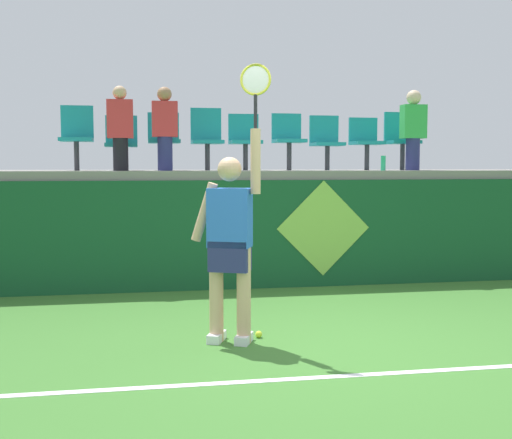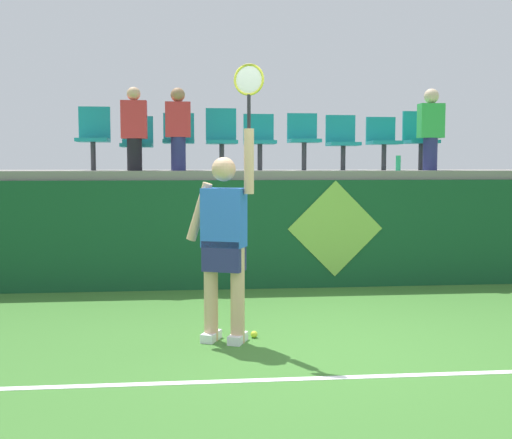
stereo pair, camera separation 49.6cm
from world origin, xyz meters
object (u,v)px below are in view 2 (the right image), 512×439
at_px(tennis_player, 225,238).
at_px(stadium_chair_6, 342,139).
at_px(tennis_ball, 254,334).
at_px(water_bottle, 398,163).
at_px(spectator_1, 134,127).
at_px(stadium_chair_0, 94,134).
at_px(stadium_chair_3, 221,136).
at_px(stadium_chair_1, 137,141).
at_px(stadium_chair_7, 383,139).
at_px(stadium_chair_8, 419,137).
at_px(stadium_chair_2, 179,137).
at_px(spectator_0, 431,127).
at_px(stadium_chair_4, 259,138).
at_px(stadium_chair_5, 303,137).
at_px(spectator_2, 178,127).

distance_m(tennis_player, stadium_chair_6, 4.10).
bearing_deg(stadium_chair_6, tennis_ball, -115.67).
relative_size(water_bottle, spectator_1, 0.18).
bearing_deg(stadium_chair_0, water_bottle, -9.95).
xyz_separation_m(tennis_ball, stadium_chair_3, (-0.14, 3.38, 2.01)).
xyz_separation_m(stadium_chair_1, stadium_chair_7, (3.56, -0.01, 0.03)).
bearing_deg(stadium_chair_3, tennis_player, -92.33).
distance_m(stadium_chair_7, stadium_chair_8, 0.56).
relative_size(tennis_player, stadium_chair_1, 3.26).
relative_size(stadium_chair_2, stadium_chair_8, 0.94).
relative_size(water_bottle, stadium_chair_7, 0.26).
bearing_deg(stadium_chair_8, spectator_1, -173.58).
xyz_separation_m(stadium_chair_2, spectator_0, (3.53, -0.44, 0.14)).
bearing_deg(stadium_chair_7, spectator_0, -38.30).
xyz_separation_m(tennis_player, stadium_chair_0, (-1.65, 3.48, 1.09)).
distance_m(stadium_chair_4, stadium_chair_5, 0.64).
bearing_deg(spectator_0, stadium_chair_4, 169.44).
bearing_deg(stadium_chair_2, stadium_chair_3, 0.82).
height_order(stadium_chair_4, spectator_2, spectator_2).
distance_m(stadium_chair_3, spectator_0, 2.96).
bearing_deg(stadium_chair_5, stadium_chair_1, 179.93).
distance_m(stadium_chair_0, stadium_chair_4, 2.34).
height_order(stadium_chair_1, stadium_chair_6, stadium_chair_6).
bearing_deg(stadium_chair_8, spectator_2, -173.17).
distance_m(tennis_player, stadium_chair_4, 3.70).
xyz_separation_m(tennis_ball, stadium_chair_2, (-0.75, 3.37, 1.98)).
bearing_deg(tennis_ball, stadium_chair_5, 72.72).
bearing_deg(stadium_chair_6, stadium_chair_5, -179.66).
relative_size(stadium_chair_1, spectator_1, 0.69).
bearing_deg(spectator_0, spectator_1, -179.78).
distance_m(stadium_chair_3, spectator_1, 1.28).
xyz_separation_m(stadium_chair_7, spectator_1, (-3.56, -0.46, 0.13)).
distance_m(stadium_chair_4, spectator_2, 1.23).
bearing_deg(stadium_chair_2, stadium_chair_1, 179.82).
relative_size(stadium_chair_6, stadium_chair_8, 0.93).
distance_m(water_bottle, stadium_chair_3, 2.51).
height_order(stadium_chair_1, stadium_chair_4, stadium_chair_4).
bearing_deg(tennis_player, stadium_chair_0, 115.39).
distance_m(stadium_chair_4, stadium_chair_8, 2.38).
relative_size(tennis_ball, stadium_chair_4, 0.08).
xyz_separation_m(tennis_ball, stadium_chair_0, (-1.93, 3.38, 2.02)).
distance_m(water_bottle, stadium_chair_0, 4.25).
xyz_separation_m(stadium_chair_0, spectator_2, (1.19, -0.43, 0.08)).
bearing_deg(stadium_chair_6, stadium_chair_2, -179.94).
relative_size(stadium_chair_5, spectator_1, 0.74).
distance_m(stadium_chair_0, stadium_chair_3, 1.80).
relative_size(stadium_chair_4, spectator_2, 0.73).
height_order(stadium_chair_6, spectator_0, spectator_0).
height_order(stadium_chair_5, spectator_1, spectator_1).
distance_m(stadium_chair_8, spectator_2, 3.56).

